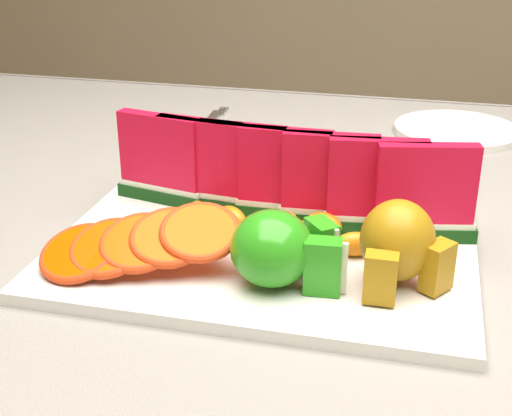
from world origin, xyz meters
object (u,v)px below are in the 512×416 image
platter (266,246)px  pear_cluster (399,244)px  side_plate (457,130)px  apple_cluster (281,250)px  fork (207,126)px

platter → pear_cluster: size_ratio=4.37×
pear_cluster → platter: bearing=157.9°
platter → side_plate: size_ratio=1.88×
apple_cluster → side_plate: (0.16, 0.51, -0.04)m
platter → fork: bearing=115.4°
platter → pear_cluster: 0.15m
apple_cluster → fork: bearing=114.8°
fork → side_plate: bearing=9.4°
side_plate → apple_cluster: bearing=-107.3°
apple_cluster → fork: apple_cluster is taller
platter → side_plate: (0.19, 0.43, -0.00)m
platter → fork: (-0.18, 0.37, -0.00)m
fork → apple_cluster: bearing=-65.2°
apple_cluster → pear_cluster: 0.10m
pear_cluster → side_plate: (0.06, 0.48, -0.05)m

